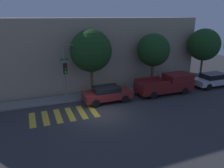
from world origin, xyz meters
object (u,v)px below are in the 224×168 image
(traffic_light_pole, at_px, (70,64))
(pickup_truck, at_px, (167,84))
(sedan_middle, at_px, (214,79))
(tree_midblock, at_px, (153,50))
(tree_far_end, at_px, (204,45))
(sedan_near_corner, at_px, (107,94))
(tree_near_corner, at_px, (91,51))

(traffic_light_pole, height_order, pickup_truck, traffic_light_pole)
(sedan_middle, distance_m, tree_midblock, 7.53)
(tree_midblock, bearing_deg, tree_far_end, -0.00)
(sedan_near_corner, xyz_separation_m, sedan_middle, (12.11, 0.00, 0.01))
(sedan_near_corner, distance_m, sedan_middle, 12.11)
(sedan_middle, height_order, tree_near_corner, tree_near_corner)
(sedan_middle, relative_size, tree_near_corner, 0.76)
(pickup_truck, distance_m, sedan_middle, 5.96)
(sedan_middle, bearing_deg, tree_midblock, 165.21)
(sedan_middle, relative_size, tree_midblock, 0.83)
(tree_near_corner, xyz_separation_m, tree_far_end, (12.72, -0.00, -0.05))
(sedan_near_corner, height_order, pickup_truck, pickup_truck)
(sedan_near_corner, xyz_separation_m, tree_near_corner, (-0.86, 1.74, 3.54))
(sedan_near_corner, relative_size, tree_near_corner, 0.69)
(tree_near_corner, xyz_separation_m, tree_midblock, (6.39, 0.00, -0.29))
(sedan_middle, xyz_separation_m, tree_midblock, (-6.58, 1.74, 3.24))
(pickup_truck, bearing_deg, sedan_middle, -0.00)
(sedan_middle, xyz_separation_m, tree_far_end, (-0.25, 1.74, 3.48))
(sedan_near_corner, height_order, tree_midblock, tree_midblock)
(pickup_truck, bearing_deg, tree_far_end, 16.92)
(sedan_near_corner, relative_size, tree_far_end, 0.71)
(tree_near_corner, bearing_deg, traffic_light_pole, -166.97)
(tree_far_end, bearing_deg, sedan_near_corner, -171.67)
(sedan_near_corner, bearing_deg, pickup_truck, 0.00)
(tree_midblock, relative_size, tree_far_end, 0.94)
(pickup_truck, height_order, sedan_middle, pickup_truck)
(sedan_near_corner, bearing_deg, traffic_light_pole, 156.22)
(sedan_near_corner, height_order, sedan_middle, sedan_middle)
(sedan_middle, bearing_deg, pickup_truck, 180.00)
(pickup_truck, xyz_separation_m, tree_midblock, (-0.62, 1.74, 3.06))
(sedan_near_corner, distance_m, pickup_truck, 6.16)
(pickup_truck, xyz_separation_m, tree_far_end, (5.71, 1.74, 3.30))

